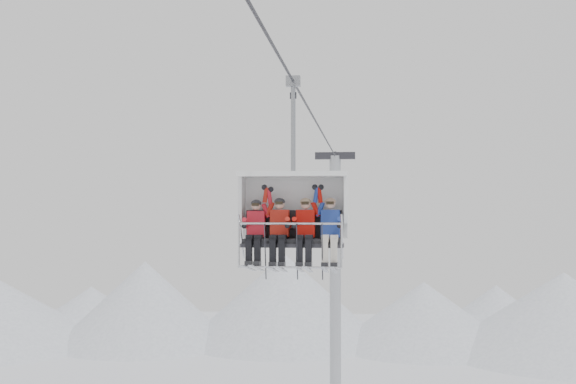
# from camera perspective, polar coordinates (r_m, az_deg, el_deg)

# --- Properties ---
(ridgeline) EXTENTS (72.00, 21.00, 7.00)m
(ridgeline) POSITION_cam_1_polar(r_m,az_deg,el_deg) (56.67, 3.01, -9.29)
(ridgeline) COLOR silver
(ridgeline) RESTS_ON ground
(lift_tower_right) EXTENTS (2.00, 1.80, 13.48)m
(lift_tower_right) POSITION_cam_1_polar(r_m,az_deg,el_deg) (36.35, 3.76, -9.03)
(lift_tower_right) COLOR #A1A3A8
(lift_tower_right) RESTS_ON ground
(haul_cable) EXTENTS (0.06, 50.00, 0.06)m
(haul_cable) POSITION_cam_1_polar(r_m,az_deg,el_deg) (14.34, -0.00, 9.45)
(haul_cable) COLOR #2D2D32
(haul_cable) RESTS_ON lift_tower_left
(chairlift_carrier) EXTENTS (2.26, 1.17, 3.98)m
(chairlift_carrier) POSITION_cam_1_polar(r_m,az_deg,el_deg) (15.21, 0.46, -1.21)
(chairlift_carrier) COLOR black
(chairlift_carrier) RESTS_ON haul_cable
(skier_far_left) EXTENTS (0.37, 1.69, 1.50)m
(skier_far_left) POSITION_cam_1_polar(r_m,az_deg,el_deg) (15.01, -2.58, -3.03)
(skier_far_left) COLOR red
(skier_far_left) RESTS_ON chairlift_carrier
(skier_center_left) EXTENTS (0.39, 1.69, 1.55)m
(skier_center_left) POSITION_cam_1_polar(r_m,az_deg,el_deg) (14.94, -0.71, -2.98)
(skier_center_left) COLOR #B31F13
(skier_center_left) RESTS_ON chairlift_carrier
(skier_center_right) EXTENTS (0.39, 1.69, 1.55)m
(skier_center_right) POSITION_cam_1_polar(r_m,az_deg,el_deg) (14.89, 1.37, -2.99)
(skier_center_right) COLOR #B91008
(skier_center_right) RESTS_ON chairlift_carrier
(skier_far_right) EXTENTS (0.39, 1.69, 1.55)m
(skier_far_right) POSITION_cam_1_polar(r_m,az_deg,el_deg) (14.85, 3.35, -2.99)
(skier_far_right) COLOR navy
(skier_far_right) RESTS_ON chairlift_carrier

